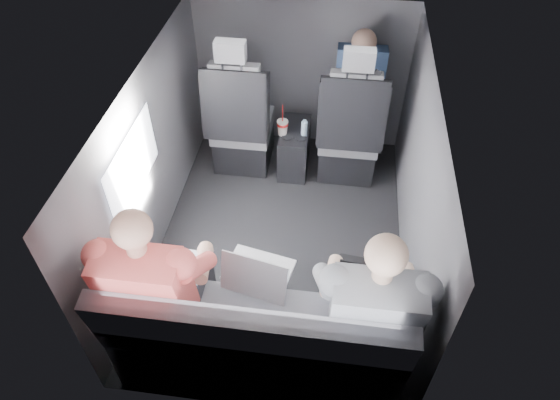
# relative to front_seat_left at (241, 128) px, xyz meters

# --- Properties ---
(floor) EXTENTS (2.60, 2.60, 0.00)m
(floor) POSITION_rel_front_seat_left_xyz_m (0.45, -0.84, -0.40)
(floor) COLOR black
(floor) RESTS_ON ground
(ceiling) EXTENTS (2.60, 2.60, 0.00)m
(ceiling) POSITION_rel_front_seat_left_xyz_m (0.45, -0.84, 0.95)
(ceiling) COLOR #B2B2AD
(ceiling) RESTS_ON panel_back
(panel_left) EXTENTS (0.02, 2.60, 1.35)m
(panel_left) POSITION_rel_front_seat_left_xyz_m (-0.45, -0.84, 0.27)
(panel_left) COLOR #56565B
(panel_left) RESTS_ON floor
(panel_right) EXTENTS (0.02, 2.60, 1.35)m
(panel_right) POSITION_rel_front_seat_left_xyz_m (1.35, -0.84, 0.27)
(panel_right) COLOR #56565B
(panel_right) RESTS_ON floor
(panel_front) EXTENTS (1.80, 0.02, 1.35)m
(panel_front) POSITION_rel_front_seat_left_xyz_m (0.45, 0.46, 0.27)
(panel_front) COLOR #56565B
(panel_front) RESTS_ON floor
(panel_back) EXTENTS (1.80, 0.02, 1.35)m
(panel_back) POSITION_rel_front_seat_left_xyz_m (0.45, -2.14, 0.27)
(panel_back) COLOR #56565B
(panel_back) RESTS_ON floor
(side_window) EXTENTS (0.02, 0.75, 0.42)m
(side_window) POSITION_rel_front_seat_left_xyz_m (-0.43, -1.14, 0.50)
(side_window) COLOR white
(side_window) RESTS_ON panel_left
(seatbelt) EXTENTS (0.35, 0.11, 0.59)m
(seatbelt) POSITION_rel_front_seat_left_xyz_m (0.90, -0.17, 0.40)
(seatbelt) COLOR black
(seatbelt) RESTS_ON front_seat_right
(front_seat_left) EXTENTS (0.52, 0.58, 1.26)m
(front_seat_left) POSITION_rel_front_seat_left_xyz_m (0.00, 0.00, 0.00)
(front_seat_left) COLOR black
(front_seat_left) RESTS_ON floor
(front_seat_right) EXTENTS (0.52, 0.58, 1.26)m
(front_seat_right) POSITION_rel_front_seat_left_xyz_m (0.90, 0.00, 0.00)
(front_seat_right) COLOR black
(front_seat_right) RESTS_ON floor
(center_console) EXTENTS (0.24, 0.48, 0.41)m
(center_console) POSITION_rel_front_seat_left_xyz_m (0.45, 0.04, -0.20)
(center_console) COLOR black
(center_console) RESTS_ON floor
(rear_bench) EXTENTS (1.60, 0.57, 0.92)m
(rear_bench) POSITION_rel_front_seat_left_xyz_m (0.45, -1.90, -0.09)
(rear_bench) COLOR slate
(rear_bench) RESTS_ON floor
(soda_cup) EXTENTS (0.09, 0.09, 0.28)m
(soda_cup) POSITION_rel_front_seat_left_xyz_m (0.35, -0.04, 0.07)
(soda_cup) COLOR white
(soda_cup) RESTS_ON center_console
(water_bottle) EXTENTS (0.05, 0.05, 0.15)m
(water_bottle) POSITION_rel_front_seat_left_xyz_m (0.53, -0.03, 0.07)
(water_bottle) COLOR #A0BBD8
(water_bottle) RESTS_ON center_console
(laptop_white) EXTENTS (0.34, 0.33, 0.25)m
(laptop_white) POSITION_rel_front_seat_left_xyz_m (-0.06, -1.68, 0.23)
(laptop_white) COLOR white
(laptop_white) RESTS_ON passenger_rear_left
(laptop_silver) EXTENTS (0.42, 0.40, 0.27)m
(laptop_silver) POSITION_rel_front_seat_left_xyz_m (0.42, -1.65, 0.24)
(laptop_silver) COLOR #B0B1B5
(laptop_silver) RESTS_ON rear_bench
(laptop_black) EXTENTS (0.34, 0.32, 0.23)m
(laptop_black) POSITION_rel_front_seat_left_xyz_m (1.02, -1.59, 0.23)
(laptop_black) COLOR black
(laptop_black) RESTS_ON passenger_rear_right
(passenger_rear_left) EXTENTS (0.55, 0.66, 1.30)m
(passenger_rear_left) POSITION_rel_front_seat_left_xyz_m (-0.10, -1.81, 0.26)
(passenger_rear_left) COLOR #323237
(passenger_rear_left) RESTS_ON rear_bench
(passenger_rear_right) EXTENTS (0.55, 0.66, 1.30)m
(passenger_rear_right) POSITION_rel_front_seat_left_xyz_m (1.05, -1.81, 0.26)
(passenger_rear_right) COLOR navy
(passenger_rear_right) RESTS_ON rear_bench
(passenger_front_right) EXTENTS (0.39, 0.39, 0.77)m
(passenger_front_right) POSITION_rel_front_seat_left_xyz_m (0.94, 0.26, 0.35)
(passenger_front_right) COLOR navy
(passenger_front_right) RESTS_ON front_seat_right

